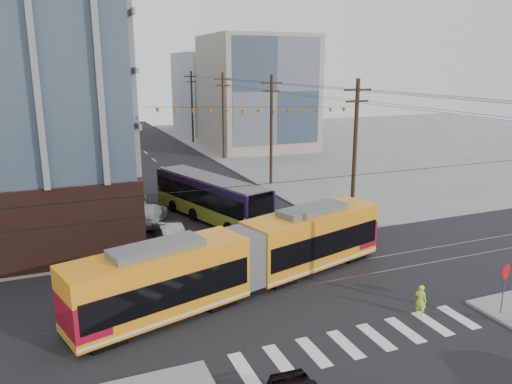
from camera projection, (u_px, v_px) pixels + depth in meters
ground at (327, 311)px, 24.89m from camera, size 160.00×160.00×0.00m
bg_bldg_nw_near at (4, 89)px, 63.00m from camera, size 18.00×16.00×18.00m
bg_bldg_ne_near at (257, 93)px, 71.81m from camera, size 14.00×14.00×16.00m
bg_bldg_nw_far at (32, 77)px, 81.78m from camera, size 16.00×18.00×20.00m
bg_bldg_ne_far at (225, 93)px, 90.72m from camera, size 16.00×16.00×14.00m
utility_pole_far at (192, 108)px, 76.84m from camera, size 0.30×0.30×11.00m
streetcar at (244, 258)px, 26.75m from camera, size 19.11×7.85×3.68m
city_bus at (211, 198)px, 39.30m from camera, size 6.24×12.53×3.48m
parked_car_silver at (169, 232)px, 34.44m from camera, size 1.62×4.47×1.46m
parked_car_white at (149, 214)px, 38.48m from camera, size 3.99×5.66×1.52m
parked_car_grey at (136, 202)px, 42.28m from camera, size 2.79×4.85×1.27m
pedestrian at (421, 300)px, 24.27m from camera, size 0.59×0.69×1.60m
stop_sign at (503, 292)px, 24.07m from camera, size 0.94×0.94×2.56m
jersey_barrier at (330, 212)px, 40.24m from camera, size 0.96×3.76×0.75m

